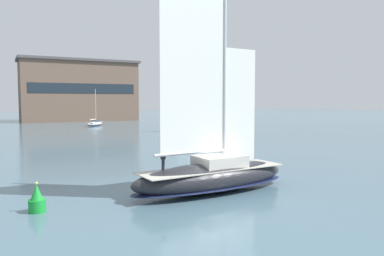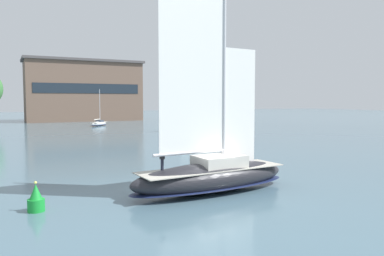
% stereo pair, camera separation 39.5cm
% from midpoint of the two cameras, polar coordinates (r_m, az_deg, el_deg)
% --- Properties ---
extents(ground_plane, '(400.00, 400.00, 0.00)m').
position_cam_midpoint_polar(ground_plane, '(25.65, 3.51, -9.67)').
color(ground_plane, slate).
extents(waterfront_building, '(34.28, 14.17, 18.19)m').
position_cam_midpoint_polar(waterfront_building, '(118.49, -16.05, 5.50)').
color(waterfront_building, brown).
rests_on(waterfront_building, ground).
extents(sailboat_main, '(12.11, 4.19, 16.34)m').
position_cam_midpoint_polar(sailboat_main, '(25.39, 3.56, -6.91)').
color(sailboat_main, '#232328').
rests_on(sailboat_main, ground).
extents(sailboat_moored_near_marina, '(5.66, 6.05, 8.92)m').
position_cam_midpoint_polar(sailboat_moored_near_marina, '(93.68, -13.86, 0.70)').
color(sailboat_moored_near_marina, silver).
rests_on(sailboat_moored_near_marina, ground).
extents(sailboat_moored_outer_mooring, '(8.41, 4.24, 11.14)m').
position_cam_midpoint_polar(sailboat_moored_outer_mooring, '(73.25, 0.31, 0.11)').
color(sailboat_moored_outer_mooring, '#232328').
rests_on(sailboat_moored_outer_mooring, ground).
extents(channel_buoy, '(0.92, 0.92, 1.70)m').
position_cam_midpoint_polar(channel_buoy, '(22.74, -22.22, -10.07)').
color(channel_buoy, green).
rests_on(channel_buoy, ground).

